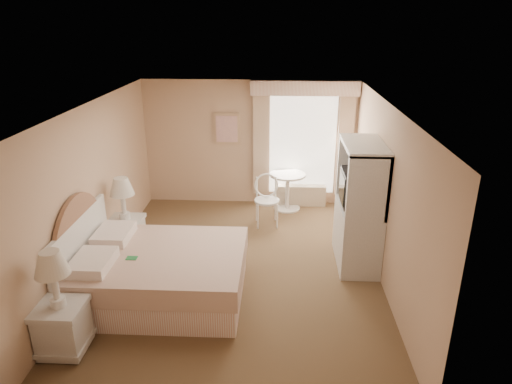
# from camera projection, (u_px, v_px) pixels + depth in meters

# --- Properties ---
(room) EXTENTS (4.21, 5.51, 2.51)m
(room) POSITION_uv_depth(u_px,v_px,m) (238.00, 193.00, 6.54)
(room) COLOR brown
(room) RESTS_ON ground
(window) EXTENTS (2.05, 0.22, 2.51)m
(window) POSITION_uv_depth(u_px,v_px,m) (303.00, 141.00, 8.93)
(window) COLOR white
(window) RESTS_ON room
(framed_art) EXTENTS (0.52, 0.04, 0.62)m
(framed_art) POSITION_uv_depth(u_px,v_px,m) (227.00, 129.00, 8.98)
(framed_art) COLOR tan
(framed_art) RESTS_ON room
(bed) EXTENTS (2.26, 1.78, 1.58)m
(bed) POSITION_uv_depth(u_px,v_px,m) (152.00, 272.00, 6.19)
(bed) COLOR tan
(bed) RESTS_ON room
(nightstand_near) EXTENTS (0.53, 0.53, 1.27)m
(nightstand_near) POSITION_uv_depth(u_px,v_px,m) (61.00, 316.00, 5.12)
(nightstand_near) COLOR silver
(nightstand_near) RESTS_ON room
(nightstand_far) EXTENTS (0.53, 0.53, 1.29)m
(nightstand_far) POSITION_uv_depth(u_px,v_px,m) (126.00, 226.00, 7.28)
(nightstand_far) COLOR silver
(nightstand_far) RESTS_ON room
(round_table) EXTENTS (0.70, 0.70, 0.74)m
(round_table) POSITION_uv_depth(u_px,v_px,m) (287.00, 186.00, 9.02)
(round_table) COLOR white
(round_table) RESTS_ON room
(cafe_chair) EXTENTS (0.50, 0.50, 0.94)m
(cafe_chair) POSITION_uv_depth(u_px,v_px,m) (267.00, 196.00, 8.36)
(cafe_chair) COLOR white
(cafe_chair) RESTS_ON room
(armoire) EXTENTS (0.58, 1.16, 1.93)m
(armoire) POSITION_uv_depth(u_px,v_px,m) (359.00, 215.00, 6.92)
(armoire) COLOR silver
(armoire) RESTS_ON room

